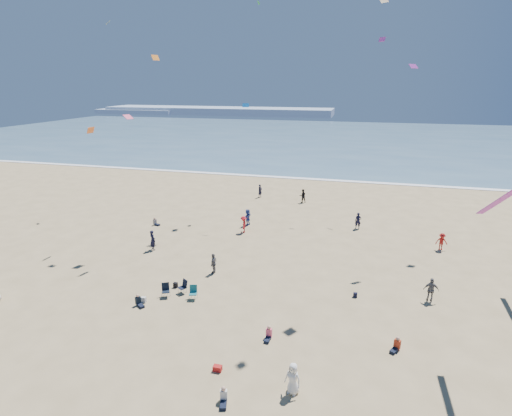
# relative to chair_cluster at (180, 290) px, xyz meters

# --- Properties ---
(ground) EXTENTS (220.00, 220.00, 0.00)m
(ground) POSITION_rel_chair_cluster_xyz_m (3.16, -6.52, -0.50)
(ground) COLOR tan
(ground) RESTS_ON ground
(ocean) EXTENTS (220.00, 100.00, 0.06)m
(ocean) POSITION_rel_chair_cluster_xyz_m (3.16, 88.48, -0.47)
(ocean) COLOR #476B84
(ocean) RESTS_ON ground
(surf_line) EXTENTS (220.00, 1.20, 0.08)m
(surf_line) POSITION_rel_chair_cluster_xyz_m (3.16, 38.48, -0.46)
(surf_line) COLOR white
(surf_line) RESTS_ON ground
(headland_far) EXTENTS (110.00, 20.00, 3.20)m
(headland_far) POSITION_rel_chair_cluster_xyz_m (-56.84, 163.48, 1.10)
(headland_far) COLOR #7A8EA8
(headland_far) RESTS_ON ground
(headland_near) EXTENTS (40.00, 14.00, 2.00)m
(headland_near) POSITION_rel_chair_cluster_xyz_m (-96.84, 158.48, 0.50)
(headland_near) COLOR #7A8EA8
(headland_near) RESTS_ON ground
(standing_flyers) EXTENTS (37.21, 36.64, 1.87)m
(standing_flyers) POSITION_rel_chair_cluster_xyz_m (7.27, 7.47, 0.37)
(standing_flyers) COLOR black
(standing_flyers) RESTS_ON ground
(seated_group) EXTENTS (24.47, 22.43, 0.84)m
(seated_group) POSITION_rel_chair_cluster_xyz_m (3.29, -0.51, -0.08)
(seated_group) COLOR silver
(seated_group) RESTS_ON ground
(chair_cluster) EXTENTS (2.77, 1.62, 1.00)m
(chair_cluster) POSITION_rel_chair_cluster_xyz_m (0.00, 0.00, 0.00)
(chair_cluster) COLOR black
(chair_cluster) RESTS_ON ground
(white_tote) EXTENTS (0.35, 0.20, 0.40)m
(white_tote) POSITION_rel_chair_cluster_xyz_m (-2.13, -1.37, -0.30)
(white_tote) COLOR silver
(white_tote) RESTS_ON ground
(black_backpack) EXTENTS (0.30, 0.22, 0.38)m
(black_backpack) POSITION_rel_chair_cluster_xyz_m (-0.93, 1.12, -0.31)
(black_backpack) COLOR black
(black_backpack) RESTS_ON ground
(cooler) EXTENTS (0.45, 0.30, 0.30)m
(cooler) POSITION_rel_chair_cluster_xyz_m (5.19, -6.57, -0.35)
(cooler) COLOR #AE1A18
(cooler) RESTS_ON ground
(navy_bag) EXTENTS (0.28, 0.18, 0.34)m
(navy_bag) POSITION_rel_chair_cluster_xyz_m (12.02, 3.09, -0.33)
(navy_bag) COLOR black
(navy_bag) RESTS_ON ground
(kites_aloft) EXTENTS (45.35, 40.15, 27.67)m
(kites_aloft) POSITION_rel_chair_cluster_xyz_m (13.20, 6.30, 13.25)
(kites_aloft) COLOR red
(kites_aloft) RESTS_ON ground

